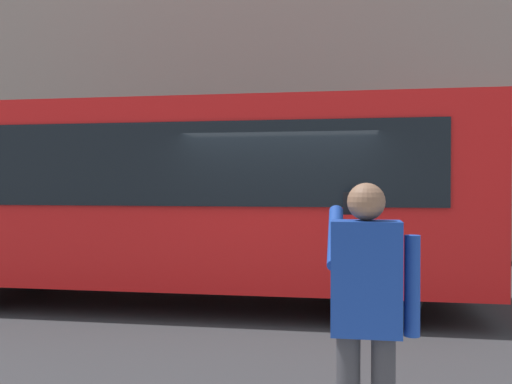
# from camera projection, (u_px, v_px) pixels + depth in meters

# --- Properties ---
(ground_plane) EXTENTS (60.00, 60.00, 0.00)m
(ground_plane) POSITION_uv_depth(u_px,v_px,m) (284.00, 317.00, 7.77)
(ground_plane) COLOR #2B2B2D
(building_facade_far) EXTENTS (28.00, 1.55, 12.00)m
(building_facade_far) POSITION_uv_depth(u_px,v_px,m) (315.00, 22.00, 14.38)
(building_facade_far) COLOR gray
(building_facade_far) RESTS_ON ground_plane
(red_bus) EXTENTS (9.05, 2.54, 3.08)m
(red_bus) POSITION_uv_depth(u_px,v_px,m) (177.00, 194.00, 8.65)
(red_bus) COLOR red
(red_bus) RESTS_ON ground_plane
(pedestrian_photographer) EXTENTS (0.53, 0.52, 1.70)m
(pedestrian_photographer) POSITION_uv_depth(u_px,v_px,m) (367.00, 305.00, 3.26)
(pedestrian_photographer) COLOR #2D2D33
(pedestrian_photographer) RESTS_ON sidewalk_curb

